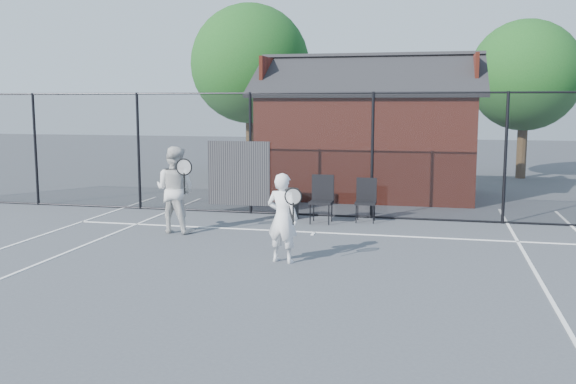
% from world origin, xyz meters
% --- Properties ---
extents(ground, '(80.00, 80.00, 0.00)m').
position_xyz_m(ground, '(0.00, 0.00, 0.00)').
color(ground, '#42454B').
rests_on(ground, ground).
extents(court_lines, '(11.02, 18.00, 0.01)m').
position_xyz_m(court_lines, '(0.00, -1.32, 0.01)').
color(court_lines, white).
rests_on(court_lines, ground).
extents(fence, '(22.04, 3.00, 3.00)m').
position_xyz_m(fence, '(-0.30, 5.00, 1.45)').
color(fence, black).
rests_on(fence, ground).
extents(clubhouse, '(6.50, 4.36, 4.19)m').
position_xyz_m(clubhouse, '(0.50, 9.00, 1.61)').
color(clubhouse, maroon).
rests_on(clubhouse, ground).
extents(tree_left, '(4.48, 4.48, 6.44)m').
position_xyz_m(tree_left, '(-4.50, 13.50, 4.19)').
color(tree_left, black).
rests_on(tree_left, ground).
extents(tree_right, '(3.97, 3.97, 5.70)m').
position_xyz_m(tree_right, '(5.50, 14.50, 3.71)').
color(tree_right, black).
rests_on(tree_right, ground).
extents(player_front, '(0.73, 0.57, 1.56)m').
position_xyz_m(player_front, '(-0.07, 0.37, 0.78)').
color(player_front, white).
rests_on(player_front, ground).
extents(player_back, '(1.04, 0.81, 1.83)m').
position_xyz_m(player_back, '(-2.90, 2.39, 0.92)').
color(player_back, silver).
rests_on(player_back, ground).
extents(chair_left, '(0.51, 0.54, 1.07)m').
position_xyz_m(chair_left, '(-0.06, 4.10, 0.54)').
color(chair_left, black).
rests_on(chair_left, ground).
extents(chair_right, '(0.48, 0.50, 0.98)m').
position_xyz_m(chair_right, '(0.92, 4.49, 0.49)').
color(chair_right, black).
rests_on(chair_right, ground).
extents(waste_bin, '(0.56, 0.56, 0.72)m').
position_xyz_m(waste_bin, '(-0.92, 4.49, 0.36)').
color(waste_bin, black).
rests_on(waste_bin, ground).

